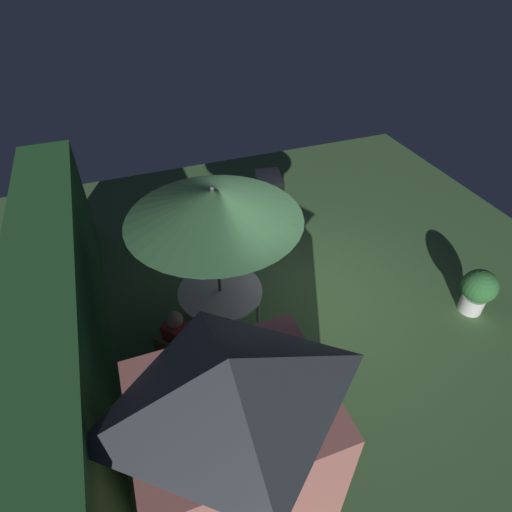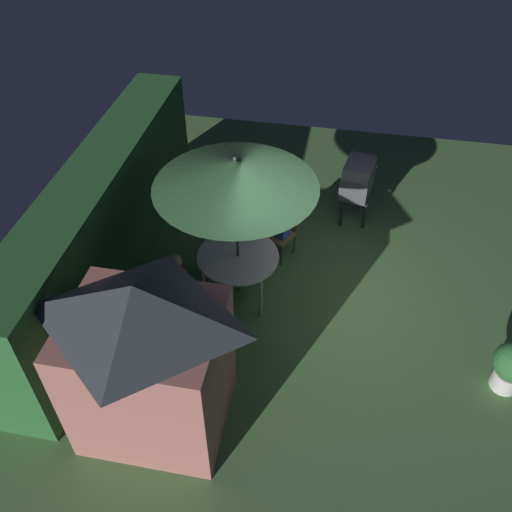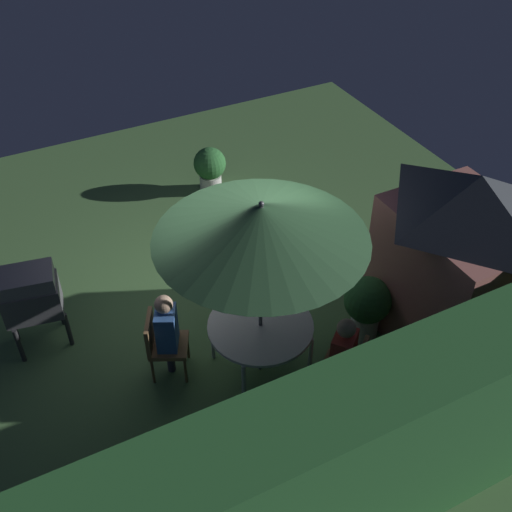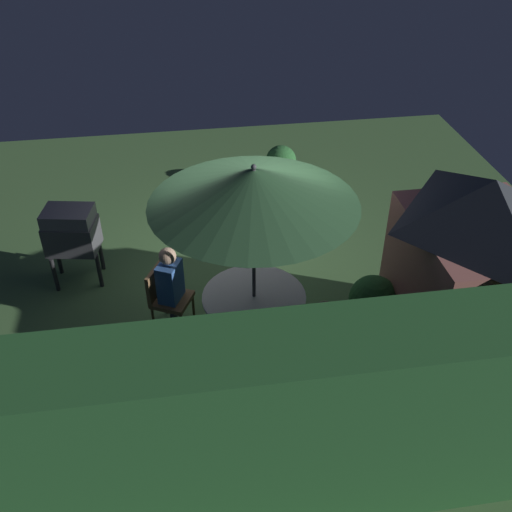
{
  "view_description": "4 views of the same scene",
  "coord_description": "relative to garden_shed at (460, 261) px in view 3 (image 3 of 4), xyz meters",
  "views": [
    {
      "loc": [
        -4.44,
        2.37,
        5.15
      ],
      "look_at": [
        0.23,
        0.65,
        1.03
      ],
      "focal_mm": 28.98,
      "sensor_mm": 36.0,
      "label": 1
    },
    {
      "loc": [
        -6.1,
        -0.08,
        6.5
      ],
      "look_at": [
        -0.15,
        1.05,
        0.9
      ],
      "focal_mm": 38.11,
      "sensor_mm": 36.0,
      "label": 2
    },
    {
      "loc": [
        2.34,
        5.97,
        6.21
      ],
      "look_at": [
        -0.4,
        0.6,
        1.19
      ],
      "focal_mm": 44.08,
      "sensor_mm": 36.0,
      "label": 3
    },
    {
      "loc": [
        0.73,
        6.8,
        5.4
      ],
      "look_at": [
        -0.22,
        0.61,
        0.86
      ],
      "focal_mm": 41.23,
      "sensor_mm": 36.0,
      "label": 4
    }
  ],
  "objects": [
    {
      "name": "ground_plane",
      "position": [
        2.53,
        -1.9,
        -1.27
      ],
      "size": [
        11.0,
        11.0,
        0.0
      ],
      "primitive_type": "plane",
      "color": "#47703D"
    },
    {
      "name": "hedge_backdrop",
      "position": [
        2.53,
        1.6,
        -0.22
      ],
      "size": [
        6.26,
        0.84,
        2.11
      ],
      "color": "#28602D",
      "rests_on": "ground"
    },
    {
      "name": "garden_shed",
      "position": [
        0.0,
        0.0,
        0.0
      ],
      "size": [
        1.55,
        1.88,
        2.49
      ],
      "color": "#B26B60",
      "rests_on": "ground"
    },
    {
      "name": "patio_table",
      "position": [
        2.44,
        -0.56,
        -0.53
      ],
      "size": [
        1.28,
        1.28,
        0.8
      ],
      "color": "white",
      "rests_on": "ground"
    },
    {
      "name": "patio_umbrella",
      "position": [
        2.44,
        -0.56,
        1.04
      ],
      "size": [
        2.34,
        2.34,
        2.58
      ],
      "color": "#4C4C51",
      "rests_on": "ground"
    },
    {
      "name": "bbq_grill",
      "position": [
        4.78,
        -2.27,
        -0.42
      ],
      "size": [
        0.78,
        0.62,
        1.2
      ],
      "color": "#47474C",
      "rests_on": "ground"
    },
    {
      "name": "chair_near_shed",
      "position": [
        1.72,
        0.29,
        -0.75
      ],
      "size": [
        0.65,
        0.65,
        0.9
      ],
      "color": "olive",
      "rests_on": "ground"
    },
    {
      "name": "chair_far_side",
      "position": [
        3.53,
        -1.09,
        -0.75
      ],
      "size": [
        0.62,
        0.62,
        0.9
      ],
      "color": "olive",
      "rests_on": "ground"
    },
    {
      "name": "potted_plant_by_shed",
      "position": [
        1.35,
        -4.57,
        -0.81
      ],
      "size": [
        0.56,
        0.56,
        0.82
      ],
      "color": "silver",
      "rests_on": "ground"
    },
    {
      "name": "potted_plant_by_grill",
      "position": [
        0.94,
        -0.46,
        -0.72
      ],
      "size": [
        0.62,
        0.62,
        0.94
      ],
      "color": "silver",
      "rests_on": "ground"
    },
    {
      "name": "person_in_red",
      "position": [
        1.78,
        0.23,
        -0.49
      ],
      "size": [
        0.41,
        0.4,
        1.26
      ],
      "color": "#CC3D33",
      "rests_on": "ground"
    },
    {
      "name": "person_in_blue",
      "position": [
        3.45,
        -1.05,
        -0.49
      ],
      "size": [
        0.37,
        0.41,
        1.26
      ],
      "color": "#3866B2",
      "rests_on": "ground"
    }
  ]
}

